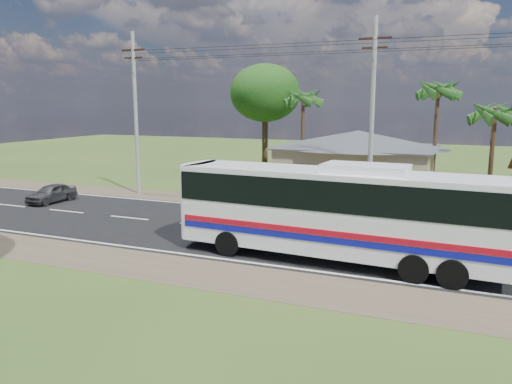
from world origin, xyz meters
TOP-DOWN VIEW (x-y plane):
  - ground at (0.00, 0.00)m, footprint 120.00×120.00m
  - road at (0.00, 0.00)m, footprint 120.00×16.00m
  - house at (1.00, 13.00)m, footprint 12.40×10.00m
  - utility_poles at (2.67, 6.49)m, footprint 32.80×2.22m
  - palm_near at (9.50, 11.00)m, footprint 2.80×2.80m
  - palm_mid at (6.00, 15.50)m, footprint 2.80×2.80m
  - palm_far at (-4.00, 16.00)m, footprint 2.80×2.80m
  - tree_behind_house at (-8.00, 18.00)m, footprint 6.00×6.00m
  - coach_bus at (3.40, -3.16)m, footprint 13.00×3.40m
  - small_car at (-16.38, 1.83)m, footprint 1.42×3.51m

SIDE VIEW (x-z plane):
  - ground at x=0.00m, z-range 0.00..0.00m
  - road at x=0.00m, z-range -0.01..0.02m
  - small_car at x=-16.38m, z-range 0.00..1.20m
  - coach_bus at x=3.40m, z-range 0.29..4.28m
  - house at x=1.00m, z-range 0.14..5.14m
  - palm_near at x=9.50m, z-range 2.36..9.06m
  - utility_poles at x=2.67m, z-range 0.27..11.27m
  - palm_far at x=-4.00m, z-range 2.83..10.53m
  - tree_behind_house at x=-8.00m, z-range 2.31..11.92m
  - palm_mid at x=6.00m, z-range 3.06..11.26m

